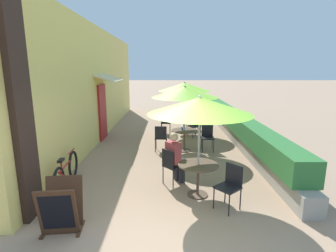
{
  "coord_description": "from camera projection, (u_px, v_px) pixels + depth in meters",
  "views": [
    {
      "loc": [
        0.13,
        -3.82,
        2.68
      ],
      "look_at": [
        0.15,
        3.85,
        1.0
      ],
      "focal_mm": 28.0,
      "sensor_mm": 36.0,
      "label": 1
    }
  ],
  "objects": [
    {
      "name": "ground_plane",
      "position": [
        159.0,
        235.0,
        4.3
      ],
      "size": [
        120.0,
        120.0,
        0.0
      ],
      "primitive_type": "plane",
      "color": "#9E7F66"
    },
    {
      "name": "cafe_facade_wall",
      "position": [
        100.0,
        84.0,
        10.36
      ],
      "size": [
        0.98,
        13.61,
        4.2
      ],
      "color": "#E0CC6B",
      "rests_on": "ground_plane"
    },
    {
      "name": "planter_hedge",
      "position": [
        231.0,
        122.0,
        10.74
      ],
      "size": [
        0.6,
        12.61,
        1.01
      ],
      "color": "gray",
      "rests_on": "ground_plane"
    },
    {
      "name": "patio_table_near",
      "position": [
        197.0,
        172.0,
        5.57
      ],
      "size": [
        0.86,
        0.86,
        0.71
      ],
      "color": "brown",
      "rests_on": "ground_plane"
    },
    {
      "name": "patio_umbrella_near",
      "position": [
        199.0,
        106.0,
        5.26
      ],
      "size": [
        2.14,
        2.14,
        2.17
      ],
      "color": "#B7B7BC",
      "rests_on": "ground_plane"
    },
    {
      "name": "cafe_chair_near_left",
      "position": [
        230.0,
        183.0,
        5.05
      ],
      "size": [
        0.56,
        0.56,
        0.87
      ],
      "rotation": [
        0.0,
        0.0,
        8.57
      ],
      "color": "black",
      "rests_on": "ground_plane"
    },
    {
      "name": "cafe_chair_near_right",
      "position": [
        171.0,
        164.0,
        6.09
      ],
      "size": [
        0.56,
        0.56,
        0.87
      ],
      "rotation": [
        0.0,
        0.0,
        11.71
      ],
      "color": "black",
      "rests_on": "ground_plane"
    },
    {
      "name": "seated_patron_near_right",
      "position": [
        174.0,
        156.0,
        6.13
      ],
      "size": [
        0.51,
        0.5,
        1.25
      ],
      "rotation": [
        0.0,
        0.0,
        11.71
      ],
      "color": "#23232D",
      "rests_on": "ground_plane"
    },
    {
      "name": "patio_table_mid",
      "position": [
        184.0,
        135.0,
        8.63
      ],
      "size": [
        0.86,
        0.86,
        0.71
      ],
      "color": "brown",
      "rests_on": "ground_plane"
    },
    {
      "name": "patio_umbrella_mid",
      "position": [
        184.0,
        92.0,
        8.33
      ],
      "size": [
        2.14,
        2.14,
        2.17
      ],
      "color": "#B7B7BC",
      "rests_on": "ground_plane"
    },
    {
      "name": "cafe_chair_mid_left",
      "position": [
        207.0,
        135.0,
        8.69
      ],
      "size": [
        0.41,
        0.41,
        0.87
      ],
      "rotation": [
        0.0,
        0.0,
        9.39
      ],
      "color": "black",
      "rests_on": "ground_plane"
    },
    {
      "name": "cafe_chair_mid_right",
      "position": [
        160.0,
        136.0,
        8.59
      ],
      "size": [
        0.41,
        0.41,
        0.87
      ],
      "rotation": [
        0.0,
        0.0,
        12.54
      ],
      "color": "black",
      "rests_on": "ground_plane"
    },
    {
      "name": "coffee_cup_mid",
      "position": [
        182.0,
        128.0,
        8.65
      ],
      "size": [
        0.07,
        0.07,
        0.09
      ],
      "color": "teal",
      "rests_on": "patio_table_mid"
    },
    {
      "name": "patio_table_far",
      "position": [
        183.0,
        121.0,
        11.04
      ],
      "size": [
        0.86,
        0.86,
        0.71
      ],
      "color": "brown",
      "rests_on": "ground_plane"
    },
    {
      "name": "patio_umbrella_far",
      "position": [
        184.0,
        87.0,
        10.74
      ],
      "size": [
        2.14,
        2.14,
        2.17
      ],
      "color": "#B7B7BC",
      "rests_on": "ground_plane"
    },
    {
      "name": "cafe_chair_far_left",
      "position": [
        190.0,
        118.0,
        11.73
      ],
      "size": [
        0.55,
        0.55,
        0.87
      ],
      "rotation": [
        0.0,
        0.0,
        4.16
      ],
      "color": "black",
      "rests_on": "ground_plane"
    },
    {
      "name": "cafe_chair_far_right",
      "position": [
        165.0,
        121.0,
        10.99
      ],
      "size": [
        0.41,
        0.41,
        0.87
      ],
      "rotation": [
        0.0,
        0.0,
        6.25
      ],
      "color": "black",
      "rests_on": "ground_plane"
    },
    {
      "name": "cafe_chair_far_back",
      "position": [
        195.0,
        124.0,
        10.42
      ],
      "size": [
        0.54,
        0.54,
        0.87
      ],
      "rotation": [
        0.0,
        0.0,
        8.35
      ],
      "color": "black",
      "rests_on": "ground_plane"
    },
    {
      "name": "bicycle_leaning",
      "position": [
        66.0,
        172.0,
        5.99
      ],
      "size": [
        0.2,
        1.78,
        0.78
      ],
      "rotation": [
        0.0,
        0.0,
        0.08
      ],
      "color": "black",
      "rests_on": "ground_plane"
    },
    {
      "name": "menu_board",
      "position": [
        61.0,
        207.0,
        4.35
      ],
      "size": [
        0.68,
        0.69,
        0.87
      ],
      "rotation": [
        0.0,
        0.0,
        0.11
      ],
      "color": "#422819",
      "rests_on": "ground_plane"
    }
  ]
}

